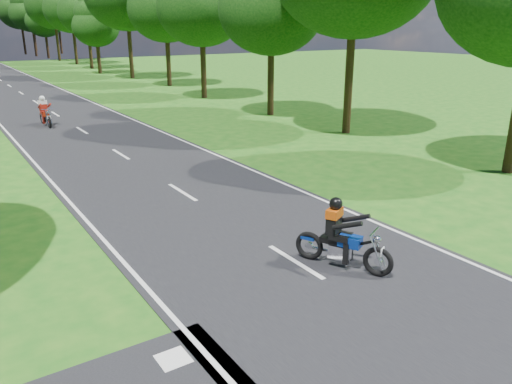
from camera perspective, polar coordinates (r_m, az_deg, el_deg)
ground at (r=10.25m, az=11.50°, el=-12.07°), size 160.00×160.00×0.00m
main_road at (r=56.72m, az=-27.21°, el=11.31°), size 7.00×140.00×0.02m
road_markings at (r=54.85m, az=-27.10°, el=11.16°), size 7.40×140.00×0.01m
rider_near_blue at (r=11.11m, az=9.98°, el=-4.71°), size 1.43×2.03×1.62m
rider_far_red at (r=29.24m, az=-23.02°, el=8.51°), size 0.68×1.92×1.59m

